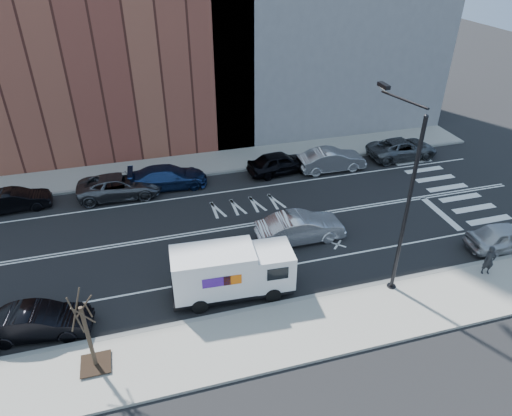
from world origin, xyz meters
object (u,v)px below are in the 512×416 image
fedex_van (231,271)px  far_parked_b (16,200)px  driving_sedan (300,228)px  near_parked_front (506,237)px  pedestrian (489,260)px

fedex_van → far_parked_b: bearing=138.5°
driving_sedan → near_parked_front: 11.34m
near_parked_front → pedestrian: (-2.59, -1.70, 0.21)m
driving_sedan → pedestrian: size_ratio=3.07×
far_parked_b → pedestrian: pedestrian is taller
far_parked_b → pedestrian: 27.65m
near_parked_front → far_parked_b: bearing=70.6°
fedex_van → driving_sedan: 5.85m
driving_sedan → near_parked_front: driving_sedan is taller
fedex_van → pedestrian: fedex_van is taller
far_parked_b → driving_sedan: (16.05, -7.94, 0.14)m
far_parked_b → driving_sedan: size_ratio=0.83×
fedex_van → pedestrian: (12.84, -2.19, -0.44)m
pedestrian → near_parked_front: bearing=47.9°
fedex_van → near_parked_front: bearing=1.6°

